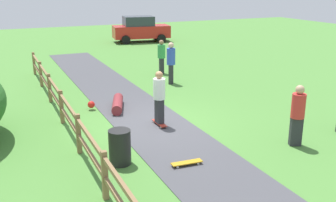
% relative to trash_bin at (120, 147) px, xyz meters
% --- Properties ---
extents(ground_plane, '(60.00, 60.00, 0.00)m').
position_rel_trash_bin_xyz_m(ground_plane, '(1.80, 2.36, -0.45)').
color(ground_plane, '#4C8438').
extents(asphalt_path, '(2.40, 28.00, 0.02)m').
position_rel_trash_bin_xyz_m(asphalt_path, '(1.80, 2.36, -0.44)').
color(asphalt_path, '#47474C').
rests_on(asphalt_path, ground_plane).
extents(wooden_fence, '(0.12, 18.12, 1.10)m').
position_rel_trash_bin_xyz_m(wooden_fence, '(-0.80, 2.36, 0.22)').
color(wooden_fence, olive).
rests_on(wooden_fence, ground_plane).
extents(trash_bin, '(0.56, 0.56, 0.90)m').
position_rel_trash_bin_xyz_m(trash_bin, '(0.00, 0.00, 0.00)').
color(trash_bin, black).
rests_on(trash_bin, ground_plane).
extents(skater_riding, '(0.39, 0.80, 1.76)m').
position_rel_trash_bin_xyz_m(skater_riding, '(1.98, 2.11, 0.55)').
color(skater_riding, '#B23326').
rests_on(skater_riding, asphalt_path).
extents(skater_fallen, '(1.46, 1.67, 0.36)m').
position_rel_trash_bin_xyz_m(skater_fallen, '(1.20, 4.32, -0.25)').
color(skater_fallen, maroon).
rests_on(skater_fallen, asphalt_path).
extents(skateboard_loose, '(0.81, 0.25, 0.08)m').
position_rel_trash_bin_xyz_m(skateboard_loose, '(1.47, -0.81, -0.36)').
color(skateboard_loose, '#BF8C19').
rests_on(skateboard_loose, asphalt_path).
extents(bystander_red, '(0.50, 0.50, 1.75)m').
position_rel_trash_bin_xyz_m(bystander_red, '(4.85, -0.90, 0.51)').
color(bystander_red, '#2D2D33').
rests_on(bystander_red, ground_plane).
extents(bystander_blue, '(0.52, 0.52, 1.86)m').
position_rel_trash_bin_xyz_m(bystander_blue, '(4.59, 6.90, 0.59)').
color(bystander_blue, '#2D2D33').
rests_on(bystander_blue, ground_plane).
extents(bystander_green, '(0.45, 0.45, 1.68)m').
position_rel_trash_bin_xyz_m(bystander_green, '(5.00, 8.93, 0.47)').
color(bystander_green, '#2D2D33').
rests_on(bystander_green, ground_plane).
extents(parked_car_red, '(4.40, 2.45, 1.92)m').
position_rel_trash_bin_xyz_m(parked_car_red, '(7.83, 19.46, 0.51)').
color(parked_car_red, red).
rests_on(parked_car_red, ground_plane).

